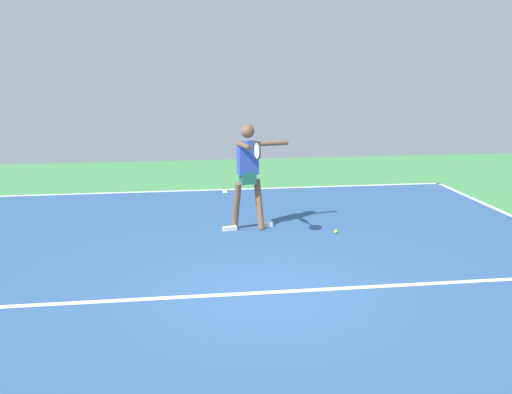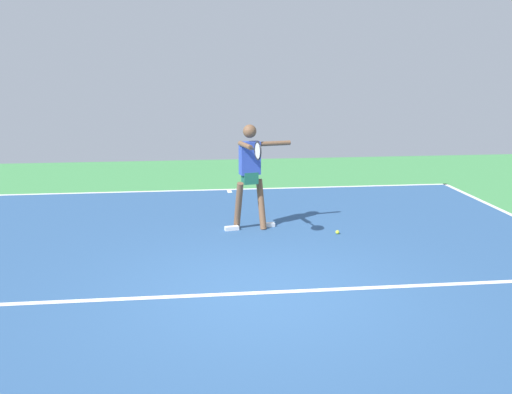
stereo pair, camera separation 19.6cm
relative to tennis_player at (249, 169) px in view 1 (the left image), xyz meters
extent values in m
plane|color=#428E4C|center=(0.15, 2.91, -1.05)|extent=(20.98, 20.98, 0.00)
cube|color=#2D5484|center=(0.15, 2.91, -1.05)|extent=(10.43, 12.52, 0.00)
cube|color=white|center=(0.15, -3.30, -1.05)|extent=(10.43, 0.10, 0.01)
cube|color=white|center=(0.15, 2.89, -1.05)|extent=(7.82, 0.10, 0.01)
cube|color=white|center=(0.15, -3.10, -1.05)|extent=(0.10, 0.30, 0.01)
cylinder|color=brown|center=(-0.19, -0.08, -0.63)|extent=(0.18, 0.37, 0.87)
cube|color=white|center=(-0.31, -0.10, -1.02)|extent=(0.26, 0.15, 0.07)
cylinder|color=brown|center=(0.22, 0.01, -0.63)|extent=(0.18, 0.37, 0.87)
cube|color=white|center=(0.34, 0.03, -1.02)|extent=(0.26, 0.15, 0.07)
cube|color=#1E664C|center=(0.01, -0.03, -0.15)|extent=(0.28, 0.25, 0.20)
cube|color=#334CB2|center=(0.01, -0.03, 0.19)|extent=(0.37, 0.25, 0.56)
sphere|color=brown|center=(0.01, -0.03, 0.64)|extent=(0.23, 0.23, 0.23)
cylinder|color=brown|center=(-0.43, -0.13, 0.42)|extent=(0.56, 0.20, 0.08)
cylinder|color=brown|center=(0.12, 0.28, 0.45)|extent=(0.20, 0.56, 0.08)
cylinder|color=black|center=(0.04, 0.66, 0.45)|extent=(0.08, 0.22, 0.03)
torus|color=black|center=(-0.01, 0.90, 0.45)|extent=(0.08, 0.29, 0.29)
cylinder|color=silver|center=(-0.01, 0.90, 0.45)|extent=(0.06, 0.24, 0.25)
sphere|color=#CCE033|center=(-1.41, 0.48, -1.02)|extent=(0.07, 0.07, 0.07)
camera|label=1|loc=(1.24, 9.64, 1.74)|focal=40.89mm
camera|label=2|loc=(1.05, 9.67, 1.74)|focal=40.89mm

